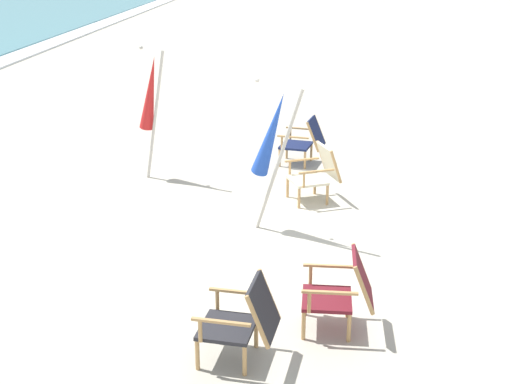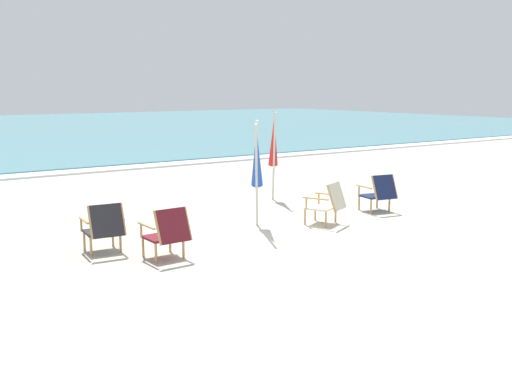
# 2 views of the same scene
# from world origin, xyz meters

# --- Properties ---
(ground_plane) EXTENTS (80.00, 80.00, 0.00)m
(ground_plane) POSITION_xyz_m (0.00, 0.00, 0.00)
(ground_plane) COLOR #B7AF9E
(surf_band) EXTENTS (80.00, 1.10, 0.06)m
(surf_band) POSITION_xyz_m (0.00, 9.35, 0.03)
(surf_band) COLOR white
(surf_band) RESTS_ON ground
(beach_chair_front_left) EXTENTS (0.61, 0.71, 0.81)m
(beach_chair_front_left) POSITION_xyz_m (-2.25, -0.97, 0.43)
(beach_chair_front_left) COLOR maroon
(beach_chair_front_left) RESTS_ON ground
(beach_chair_front_right) EXTENTS (0.64, 0.74, 0.81)m
(beach_chair_front_right) POSITION_xyz_m (-2.92, -0.09, 0.43)
(beach_chair_front_right) COLOR #28282D
(beach_chair_front_right) RESTS_ON ground
(beach_chair_back_left) EXTENTS (0.80, 0.85, 0.82)m
(beach_chair_back_left) POSITION_xyz_m (1.31, -0.56, 0.43)
(beach_chair_back_left) COLOR beige
(beach_chair_back_left) RESTS_ON ground
(beach_chair_far_center) EXTENTS (0.69, 0.79, 0.81)m
(beach_chair_far_center) POSITION_xyz_m (2.97, -0.29, 0.43)
(beach_chair_far_center) COLOR #19234C
(beach_chair_far_center) RESTS_ON ground
(umbrella_furled_red) EXTENTS (0.42, 0.55, 2.08)m
(umbrella_furled_red) POSITION_xyz_m (1.92, 2.01, 1.36)
(umbrella_furled_red) COLOR #B7B2A8
(umbrella_furled_red) RESTS_ON ground
(umbrella_furled_blue) EXTENTS (0.59, 0.74, 2.00)m
(umbrella_furled_blue) POSITION_xyz_m (0.04, -0.03, 1.31)
(umbrella_furled_blue) COLOR #B7B2A8
(umbrella_furled_blue) RESTS_ON ground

